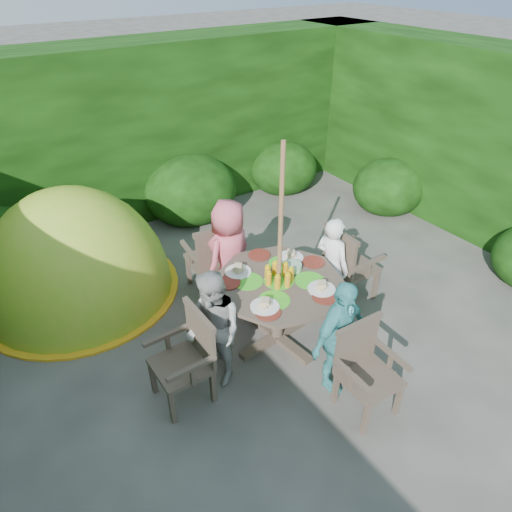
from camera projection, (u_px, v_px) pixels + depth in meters
ground at (292, 358)px, 4.69m from camera, size 60.00×60.00×0.00m
hedge_enclosure at (221, 200)px, 4.92m from camera, size 9.00×9.00×2.50m
patio_table at (279, 290)px, 4.57m from camera, size 1.47×1.47×0.93m
parasol_pole at (280, 253)px, 4.32m from camera, size 0.05×0.05×2.20m
garden_chair_right at (347, 263)px, 5.26m from camera, size 0.51×0.56×0.92m
garden_chair_left at (188, 357)px, 4.07m from camera, size 0.48×0.53×0.88m
garden_chair_back at (213, 258)px, 5.34m from camera, size 0.61×0.56×0.93m
garden_chair_front at (365, 368)px, 3.98m from camera, size 0.52×0.47×0.84m
child_right at (331, 266)px, 5.03m from camera, size 0.35×0.47×1.18m
child_left at (214, 330)px, 4.16m from camera, size 0.48×0.60×1.21m
child_back at (230, 256)px, 5.06m from camera, size 0.75×0.61×1.34m
child_front at (339, 337)px, 4.09m from camera, size 0.74×0.42×1.19m
dome_tent at (83, 292)px, 5.60m from camera, size 2.51×2.51×2.67m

